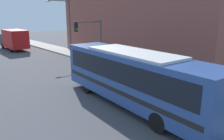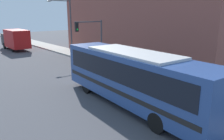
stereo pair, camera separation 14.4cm
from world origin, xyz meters
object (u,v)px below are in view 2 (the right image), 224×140
fire_hydrant (168,76)px  parking_meter (134,62)px  city_bus (132,75)px  traffic_light_pole (92,34)px  delivery_truck (15,39)px  street_lamp (68,22)px  pedestrian_near_corner (139,61)px

fire_hydrant → parking_meter: 3.76m
city_bus → parking_meter: (5.30, 4.96, -0.78)m
city_bus → traffic_light_pole: traffic_light_pole is taller
parking_meter → traffic_light_pole: bearing=101.9°
delivery_truck → street_lamp: street_lamp is taller
city_bus → fire_hydrant: bearing=17.2°
delivery_truck → parking_meter: 21.33m
city_bus → delivery_truck: bearing=91.2°
fire_hydrant → traffic_light_pole: bearing=96.9°
parking_meter → pedestrian_near_corner: bearing=20.2°
delivery_truck → traffic_light_pole: traffic_light_pole is taller
traffic_light_pole → parking_meter: (1.07, -5.09, -2.20)m
fire_hydrant → delivery_truck: bearing=99.3°
fire_hydrant → street_lamp: bearing=90.8°
fire_hydrant → parking_meter: (0.00, 3.72, 0.58)m
delivery_truck → street_lamp: 10.37m
city_bus → fire_hydrant: 5.61m
delivery_truck → traffic_light_pole: bearing=-79.4°
fire_hydrant → traffic_light_pole: size_ratio=0.16×
parking_meter → city_bus: bearing=-136.9°
delivery_truck → pedestrian_near_corner: bearing=-75.9°
city_bus → delivery_truck: size_ratio=1.62×
city_bus → street_lamp: 17.55m
pedestrian_near_corner → delivery_truck: bearing=104.1°
street_lamp → pedestrian_near_corner: 11.81m
parking_meter → street_lamp: street_lamp is taller
fire_hydrant → parking_meter: size_ratio=0.51×
delivery_truck → traffic_light_pole: 16.20m
delivery_truck → parking_meter: delivery_truck is taller
street_lamp → pedestrian_near_corner: size_ratio=4.29×
city_bus → pedestrian_near_corner: size_ratio=7.07×
fire_hydrant → pedestrian_near_corner: size_ratio=0.45×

